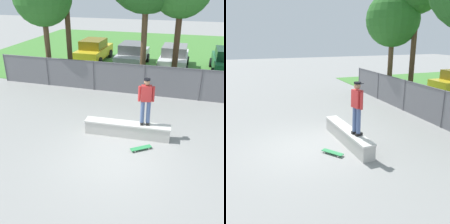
{
  "view_description": "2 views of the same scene",
  "coord_description": "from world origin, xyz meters",
  "views": [
    {
      "loc": [
        2.08,
        -7.41,
        5.41
      ],
      "look_at": [
        -0.44,
        1.35,
        1.05
      ],
      "focal_mm": 42.87,
      "sensor_mm": 36.0,
      "label": 1
    },
    {
      "loc": [
        8.13,
        -1.79,
        3.82
      ],
      "look_at": [
        -0.1,
        1.25,
        1.18
      ],
      "focal_mm": 40.18,
      "sensor_mm": 36.0,
      "label": 2
    }
  ],
  "objects": [
    {
      "name": "skateboard",
      "position": [
        0.84,
        0.7,
        0.07
      ],
      "size": [
        0.76,
        0.63,
        0.09
      ],
      "color": "#2D8C4C",
      "rests_on": "ground"
    },
    {
      "name": "concrete_ledge",
      "position": [
        0.12,
        1.54,
        0.29
      ],
      "size": [
        3.37,
        0.63,
        0.57
      ],
      "color": "#B7B5AD",
      "rests_on": "ground"
    },
    {
      "name": "skateboarder",
      "position": [
        0.79,
        1.59,
        1.6
      ],
      "size": [
        0.59,
        0.35,
        1.84
      ],
      "color": "black",
      "rests_on": "concrete_ledge"
    },
    {
      "name": "car_yellow",
      "position": [
        -4.94,
        12.03,
        0.84
      ],
      "size": [
        2.04,
        4.21,
        1.66
      ],
      "color": "gold",
      "rests_on": "ground"
    },
    {
      "name": "chainlink_fence",
      "position": [
        -0.0,
        6.02,
        0.91
      ],
      "size": [
        17.15,
        0.07,
        1.66
      ],
      "color": "#4C4C51",
      "rests_on": "ground"
    },
    {
      "name": "car_silver",
      "position": [
        -1.81,
        11.48,
        0.84
      ],
      "size": [
        2.04,
        4.21,
        1.66
      ],
      "color": "#B7BABF",
      "rests_on": "ground"
    },
    {
      "name": "grass_strip",
      "position": [
        0.0,
        16.32,
        0.01
      ],
      "size": [
        29.08,
        20.0,
        0.02
      ],
      "primitive_type": "cube",
      "color": "#478438",
      "rests_on": "ground"
    },
    {
      "name": "ground_plane",
      "position": [
        0.0,
        0.0,
        0.0
      ],
      "size": [
        80.0,
        80.0,
        0.0
      ],
      "primitive_type": "plane",
      "color": "gray"
    },
    {
      "name": "car_white",
      "position": [
        1.15,
        11.46,
        0.84
      ],
      "size": [
        2.04,
        4.21,
        1.66
      ],
      "color": "silver",
      "rests_on": "ground"
    }
  ]
}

